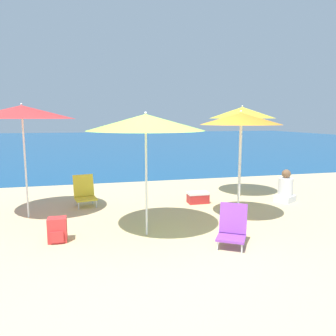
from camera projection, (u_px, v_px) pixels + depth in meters
name	position (u px, v px, depth m)	size (l,w,h in m)	color
ground_plane	(161.00, 250.00, 5.02)	(60.00, 60.00, 0.00)	#D1BA89
sea_water	(98.00, 141.00, 29.54)	(60.00, 40.00, 0.01)	navy
beach_umbrella_lime	(146.00, 123.00, 5.41)	(1.97, 1.97, 2.11)	white
beach_umbrella_yellow	(242.00, 113.00, 8.19)	(1.65, 1.65, 2.33)	white
beach_umbrella_red	(22.00, 112.00, 6.38)	(2.03, 2.03, 2.30)	white
beach_umbrella_orange	(241.00, 119.00, 6.13)	(1.53, 1.53, 2.15)	white
beach_chair_yellow	(85.00, 192.00, 7.58)	(0.55, 0.59, 0.70)	silver
beach_chair_purple	(232.00, 227.00, 5.17)	(0.62, 0.64, 0.66)	silver
person_seated_near	(285.00, 189.00, 7.91)	(0.58, 0.55, 0.79)	silver
backpack_red	(57.00, 230.00, 5.33)	(0.30, 0.26, 0.41)	red
cooler_box	(198.00, 197.00, 7.82)	(0.49, 0.32, 0.27)	#B72828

